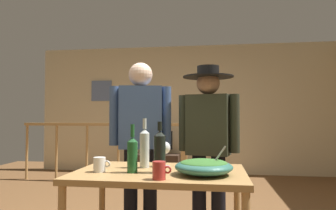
{
  "coord_description": "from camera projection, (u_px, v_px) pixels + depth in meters",
  "views": [
    {
      "loc": [
        0.6,
        -3.03,
        1.14
      ],
      "look_at": [
        0.23,
        -0.48,
        1.23
      ],
      "focal_mm": 33.5,
      "sensor_mm": 36.0,
      "label": 1
    }
  ],
  "objects": [
    {
      "name": "serving_table",
      "position": [
        160.0,
        183.0,
        2.18
      ],
      "size": [
        1.18,
        0.78,
        0.76
      ],
      "color": "#B2844C",
      "rests_on": "ground_plane"
    },
    {
      "name": "person_standing_right",
      "position": [
        208.0,
        136.0,
        2.89
      ],
      "size": [
        0.56,
        0.47,
        1.61
      ],
      "rotation": [
        0.0,
        0.0,
        2.92
      ],
      "color": "black",
      "rests_on": "ground_plane"
    },
    {
      "name": "wine_bottle_dark",
      "position": [
        160.0,
        151.0,
        2.12
      ],
      "size": [
        0.08,
        0.08,
        0.34
      ],
      "color": "black",
      "rests_on": "serving_table"
    },
    {
      "name": "framed_picture",
      "position": [
        102.0,
        91.0,
        6.57
      ],
      "size": [
        0.43,
        0.03,
        0.42
      ],
      "primitive_type": "cube",
      "color": "#6176A2"
    },
    {
      "name": "mug_white",
      "position": [
        100.0,
        165.0,
        2.14
      ],
      "size": [
        0.12,
        0.08,
        0.1
      ],
      "color": "white",
      "rests_on": "serving_table"
    },
    {
      "name": "wine_bottle_green",
      "position": [
        132.0,
        154.0,
        2.12
      ],
      "size": [
        0.07,
        0.07,
        0.33
      ],
      "color": "#1E5628",
      "rests_on": "serving_table"
    },
    {
      "name": "stair_railing",
      "position": [
        129.0,
        144.0,
        5.41
      ],
      "size": [
        2.96,
        0.1,
        1.07
      ],
      "color": "#B2844C",
      "rests_on": "ground_plane"
    },
    {
      "name": "wine_bottle_clear",
      "position": [
        145.0,
        147.0,
        2.32
      ],
      "size": [
        0.07,
        0.07,
        0.36
      ],
      "color": "silver",
      "rests_on": "serving_table"
    },
    {
      "name": "wine_glass",
      "position": [
        165.0,
        149.0,
        2.37
      ],
      "size": [
        0.08,
        0.08,
        0.19
      ],
      "color": "silver",
      "rests_on": "serving_table"
    },
    {
      "name": "salad_bowl",
      "position": [
        204.0,
        166.0,
        2.04
      ],
      "size": [
        0.38,
        0.38,
        0.19
      ],
      "color": "#337060",
      "rests_on": "serving_table"
    },
    {
      "name": "flat_screen_tv",
      "position": [
        156.0,
        141.0,
        6.04
      ],
      "size": [
        0.64,
        0.12,
        0.45
      ],
      "color": "black",
      "rests_on": "tv_console"
    },
    {
      "name": "tv_console",
      "position": [
        156.0,
        165.0,
        6.05
      ],
      "size": [
        0.9,
        0.4,
        0.4
      ],
      "primitive_type": "cube",
      "color": "#38281E",
      "rests_on": "ground_plane"
    },
    {
      "name": "person_standing_left",
      "position": [
        140.0,
        133.0,
        2.99
      ],
      "size": [
        0.58,
        0.3,
        1.65
      ],
      "rotation": [
        0.0,
        0.0,
        3.36
      ],
      "color": "black",
      "rests_on": "ground_plane"
    },
    {
      "name": "mug_red",
      "position": [
        159.0,
        170.0,
        1.88
      ],
      "size": [
        0.12,
        0.08,
        0.11
      ],
      "color": "#B7332D",
      "rests_on": "serving_table"
    },
    {
      "name": "back_wall",
      "position": [
        184.0,
        109.0,
        6.36
      ],
      "size": [
        6.03,
        0.1,
        2.56
      ],
      "primitive_type": "cube",
      "color": "beige",
      "rests_on": "ground_plane"
    }
  ]
}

